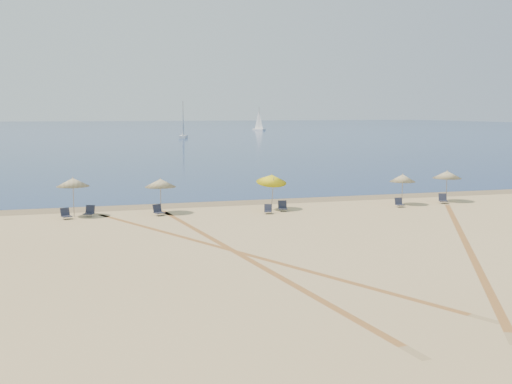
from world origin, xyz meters
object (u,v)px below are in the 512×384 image
chair_4 (268,210)px  chair_7 (443,199)px  umbrella_1 (73,182)px  umbrella_2 (160,183)px  chair_2 (89,212)px  sailboat_0 (259,123)px  umbrella_4 (403,178)px  umbrella_5 (447,175)px  chair_6 (399,203)px  chair_5 (283,207)px  umbrella_3 (272,179)px  sailboat_1 (183,127)px  chair_3 (158,211)px  chair_1 (66,214)px

chair_4 → chair_7: 14.02m
umbrella_1 → umbrella_2: 5.64m
chair_2 → sailboat_0: (62.15, 172.40, 2.22)m
umbrella_4 → umbrella_5: bearing=7.0°
umbrella_4 → chair_6: bearing=-128.7°
chair_4 → chair_5: 1.45m
umbrella_3 → chair_5: bearing=-52.7°
umbrella_5 → chair_4: size_ratio=3.29×
umbrella_2 → umbrella_4: (17.60, -1.01, -0.09)m
umbrella_1 → sailboat_1: bearing=77.2°
umbrella_3 → chair_5: size_ratio=3.38×
chair_5 → sailboat_1: (12.43, 117.21, 2.55)m
umbrella_2 → chair_3: (-0.27, -0.75, -1.75)m
chair_5 → chair_3: bearing=-173.0°
chair_2 → chair_7: chair_2 is taller
umbrella_4 → chair_6: umbrella_4 is taller
chair_1 → umbrella_3: bearing=-21.3°
umbrella_3 → umbrella_2: bearing=175.3°
chair_6 → sailboat_1: bearing=93.6°
umbrella_1 → chair_2: 2.18m
umbrella_5 → chair_1: size_ratio=2.87×
chair_4 → umbrella_2: bearing=-179.7°
chair_3 → chair_6: (17.14, -1.17, -0.03)m
umbrella_1 → chair_5: (13.83, -1.68, -1.94)m
umbrella_1 → chair_2: umbrella_1 is taller
chair_5 → umbrella_1: bearing=-175.7°
chair_1 → chair_7: bearing=-22.2°
sailboat_1 → chair_4: bearing=-81.2°
chair_5 → umbrella_5: bearing=14.9°
umbrella_3 → umbrella_5: (14.02, 0.11, -0.13)m
chair_3 → umbrella_2: bearing=47.5°
chair_3 → umbrella_4: bearing=-23.3°
chair_1 → chair_7: 27.07m
umbrella_3 → chair_3: (-7.90, -0.13, -1.88)m
chair_2 → chair_4: bearing=11.2°
chair_2 → chair_3: 4.47m
umbrella_3 → sailboat_0: bearing=73.9°
umbrella_3 → chair_5: umbrella_3 is taller
umbrella_5 → chair_1: 27.84m
sailboat_0 → chair_6: bearing=-126.9°
chair_1 → umbrella_2: bearing=-16.2°
chair_5 → chair_6: chair_5 is taller
umbrella_1 → chair_3: 5.80m
umbrella_4 → chair_2: (-22.26, 1.13, -1.66)m
chair_7 → sailboat_0: sailboat_0 is taller
umbrella_2 → sailboat_0: bearing=71.6°
chair_7 → sailboat_1: 117.07m
chair_7 → umbrella_3: bearing=-161.1°
umbrella_3 → sailboat_0: sailboat_0 is taller
chair_1 → sailboat_0: size_ratio=0.10×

